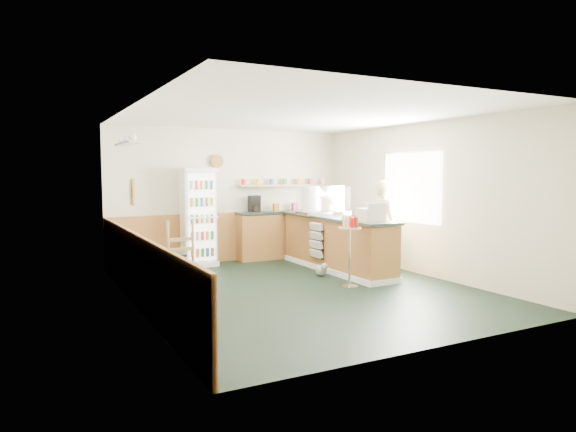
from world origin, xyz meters
TOP-DOWN VIEW (x-y plane):
  - ground at (0.00, 0.00)m, footprint 6.00×6.00m
  - room_envelope at (-0.23, 0.73)m, footprint 5.04×6.02m
  - service_counter at (1.35, 1.07)m, footprint 0.68×3.01m
  - back_counter at (1.19, 2.80)m, footprint 2.24×0.42m
  - drinks_fridge at (-0.77, 2.74)m, footprint 0.63×0.53m
  - display_case at (1.35, 1.54)m, footprint 0.95×0.50m
  - cash_register at (1.35, 0.04)m, footprint 0.42×0.43m
  - shopkeeper at (2.05, 0.54)m, footprint 0.48×0.61m
  - condiment_stand at (0.76, -0.22)m, footprint 0.36×0.36m
  - newspaper_rack at (0.99, 1.21)m, footprint 0.09×0.41m
  - cafe_table at (-2.05, 0.33)m, footprint 0.78×0.78m
  - cafe_chair at (-1.83, 0.09)m, footprint 0.46×0.46m
  - dog_doorstop at (0.82, 0.72)m, footprint 0.20×0.26m

SIDE VIEW (x-z plane):
  - ground at x=0.00m, z-range 0.00..0.00m
  - dog_doorstop at x=0.82m, z-range -0.01..0.23m
  - service_counter at x=1.35m, z-range -0.04..0.97m
  - cafe_table at x=-2.05m, z-range 0.14..0.84m
  - back_counter at x=1.19m, z-range -0.30..1.39m
  - newspaper_rack at x=0.99m, z-range 0.23..0.89m
  - cafe_chair at x=-1.83m, z-range 0.02..1.18m
  - condiment_stand at x=0.76m, z-range 0.20..1.32m
  - shopkeeper at x=2.05m, z-range 0.00..1.68m
  - drinks_fridge at x=-0.77m, z-range 0.00..1.91m
  - cash_register at x=1.35m, z-range 1.01..1.22m
  - display_case at x=1.35m, z-range 1.01..1.55m
  - room_envelope at x=-0.23m, z-range 0.16..2.88m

